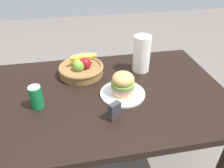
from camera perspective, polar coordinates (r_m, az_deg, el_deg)
The scene contains 7 objects.
dining_table at distance 1.32m, azimuth -1.70°, elevation -5.71°, with size 1.40×0.90×0.75m.
plate at distance 1.24m, azimuth 2.80°, elevation -2.49°, with size 0.25×0.25×0.01m, color white.
sandwich at distance 1.20m, azimuth 2.89°, elevation 0.22°, with size 0.13×0.13×0.13m.
soda_can at distance 1.18m, azimuth -19.28°, elevation -3.24°, with size 0.07×0.07×0.13m.
fruit_basket at distance 1.42m, azimuth -8.07°, elevation 4.24°, with size 0.29×0.29×0.14m.
paper_towel_roll at distance 1.42m, azimuth 7.80°, elevation 7.85°, with size 0.11×0.11×0.24m, color white.
napkin_holder at distance 1.06m, azimuth 0.67°, elevation -7.04°, with size 0.06×0.03×0.09m, color #333338.
Camera 1 is at (-0.15, -1.00, 1.49)m, focal length 34.83 mm.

